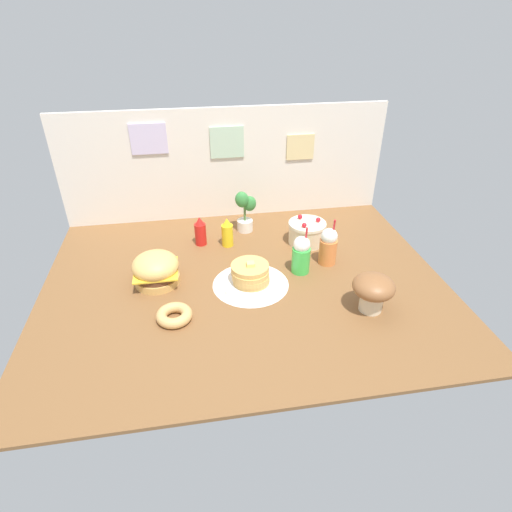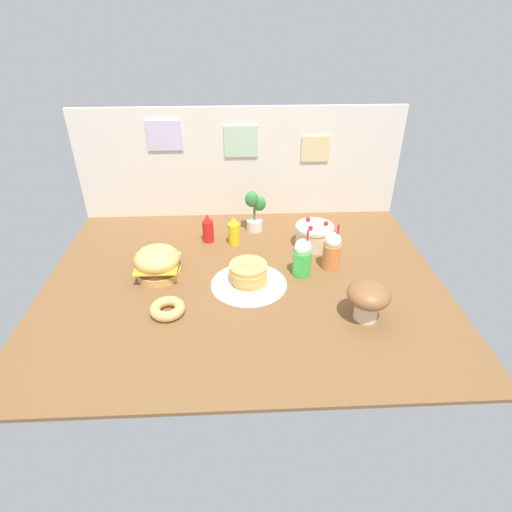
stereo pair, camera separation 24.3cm
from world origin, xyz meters
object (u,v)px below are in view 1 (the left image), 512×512
object	(u,v)px
pancake_stack	(251,276)
layer_cake	(307,232)
potted_plant	(245,210)
ketchup_bottle	(200,232)
cream_soda_cup	(301,255)
burger	(156,269)
orange_float_cup	(328,246)
mushroom_stool	(373,290)
mustard_bottle	(227,233)
donut_pink_glaze	(174,315)

from	to	relation	value
pancake_stack	layer_cake	bearing A→B (deg)	43.24
potted_plant	pancake_stack	bearing A→B (deg)	-95.34
ketchup_bottle	cream_soda_cup	size ratio (longest dim) A/B	0.67
layer_cake	ketchup_bottle	world-z (taller)	ketchup_bottle
burger	ketchup_bottle	bearing A→B (deg)	55.85
ketchup_bottle	cream_soda_cup	distance (m)	0.72
potted_plant	orange_float_cup	bearing A→B (deg)	-48.39
potted_plant	burger	bearing A→B (deg)	-137.36
layer_cake	mushroom_stool	size ratio (longest dim) A/B	1.13
burger	layer_cake	world-z (taller)	burger
pancake_stack	ketchup_bottle	xyz separation A→B (m)	(-0.26, 0.52, 0.03)
orange_float_cup	potted_plant	bearing A→B (deg)	131.61
layer_cake	orange_float_cup	distance (m)	0.28
pancake_stack	mustard_bottle	size ratio (longest dim) A/B	1.70
mushroom_stool	mustard_bottle	bearing A→B (deg)	130.13
pancake_stack	cream_soda_cup	bearing A→B (deg)	15.37
layer_cake	pancake_stack	bearing A→B (deg)	-136.76
donut_pink_glaze	mushroom_stool	distance (m)	1.04
cream_soda_cup	potted_plant	distance (m)	0.63
ketchup_bottle	potted_plant	xyz separation A→B (m)	(0.32, 0.14, 0.07)
orange_float_cup	mushroom_stool	bearing A→B (deg)	-80.10
burger	mustard_bottle	xyz separation A→B (m)	(0.45, 0.36, 0.00)
cream_soda_cup	burger	bearing A→B (deg)	178.32
cream_soda_cup	mustard_bottle	bearing A→B (deg)	136.16
orange_float_cup	burger	bearing A→B (deg)	-177.58
pancake_stack	orange_float_cup	bearing A→B (deg)	17.12
orange_float_cup	mushroom_stool	size ratio (longest dim) A/B	1.36
pancake_stack	mustard_bottle	xyz separation A→B (m)	(-0.08, 0.47, 0.03)
pancake_stack	donut_pink_glaze	size ratio (longest dim) A/B	1.83
pancake_stack	orange_float_cup	xyz separation A→B (m)	(0.51, 0.16, 0.06)
burger	orange_float_cup	xyz separation A→B (m)	(1.04, 0.04, 0.03)
cream_soda_cup	donut_pink_glaze	world-z (taller)	cream_soda_cup
cream_soda_cup	orange_float_cup	size ratio (longest dim) A/B	1.00
mushroom_stool	cream_soda_cup	bearing A→B (deg)	123.39
burger	pancake_stack	size ratio (longest dim) A/B	0.78
layer_cake	mustard_bottle	world-z (taller)	mustard_bottle
burger	mushroom_stool	xyz separation A→B (m)	(1.13, -0.44, 0.04)
burger	cream_soda_cup	world-z (taller)	cream_soda_cup
pancake_stack	mushroom_stool	world-z (taller)	mushroom_stool
cream_soda_cup	donut_pink_glaze	distance (m)	0.83
layer_cake	orange_float_cup	size ratio (longest dim) A/B	0.83
mustard_bottle	potted_plant	world-z (taller)	potted_plant
pancake_stack	burger	bearing A→B (deg)	168.05
potted_plant	cream_soda_cup	bearing A→B (deg)	-65.80
pancake_stack	mustard_bottle	world-z (taller)	mustard_bottle
ketchup_bottle	mustard_bottle	bearing A→B (deg)	-14.66
mustard_bottle	cream_soda_cup	xyz separation A→B (m)	(0.40, -0.39, 0.02)
mustard_bottle	potted_plant	size ratio (longest dim) A/B	0.66
ketchup_bottle	potted_plant	size ratio (longest dim) A/B	0.66
layer_cake	mushroom_stool	distance (m)	0.77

